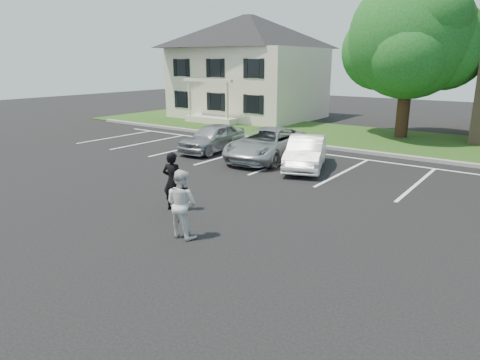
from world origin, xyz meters
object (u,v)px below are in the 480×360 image
house (248,67)px  man_white_shirt (181,204)px  man_black_suit (173,181)px  car_white_sedan (306,153)px  car_silver_minivan (267,144)px  car_silver_west (213,138)px  tree (412,40)px

house → man_white_shirt: house is taller
man_black_suit → man_white_shirt: 2.07m
man_black_suit → car_white_sedan: bearing=-112.8°
car_silver_minivan → car_silver_west: bearing=174.8°
man_white_shirt → car_silver_minivan: size_ratio=0.34×
car_silver_west → car_silver_minivan: size_ratio=0.79×
man_black_suit → man_white_shirt: man_black_suit is taller
tree → car_white_sedan: size_ratio=2.22×
tree → man_black_suit: tree is taller
man_white_shirt → car_silver_west: 10.53m
tree → car_silver_minivan: tree is taller
car_silver_west → car_silver_minivan: car_silver_minivan is taller
house → man_white_shirt: 24.04m
man_white_shirt → car_silver_minivan: (-3.03, 8.64, -0.17)m
house → man_black_suit: house is taller
house → tree: tree is taller
car_silver_minivan → tree: bearing=64.1°
house → car_silver_minivan: (9.25, -11.80, -3.13)m
house → car_silver_minivan: 15.32m
man_white_shirt → car_silver_minivan: 9.16m
man_white_shirt → tree: bearing=-92.6°
man_black_suit → car_white_sedan: man_black_suit is taller
man_black_suit → man_white_shirt: bearing=124.0°
house → car_white_sedan: bearing=-47.0°
house → man_black_suit: size_ratio=5.92×
tree → man_white_shirt: bearing=-91.0°
man_white_shirt → car_white_sedan: man_white_shirt is taller
tree → man_black_suit: (-1.89, -16.60, -4.48)m
man_white_shirt → car_white_sedan: bearing=-85.8°
house → car_silver_west: house is taller
car_silver_west → man_white_shirt: bearing=-57.6°
car_white_sedan → car_silver_minivan: bearing=146.9°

